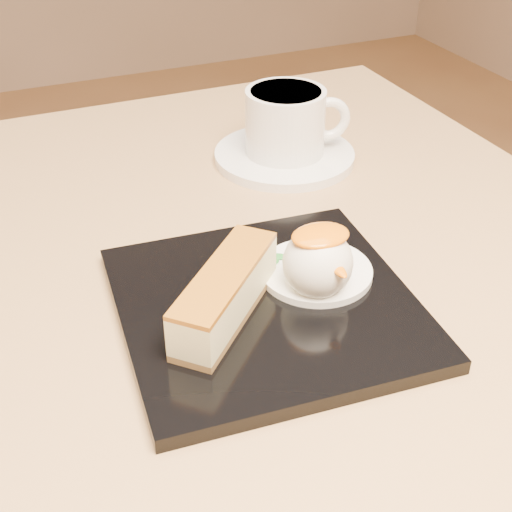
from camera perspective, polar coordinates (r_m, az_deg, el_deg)
name	(u,v)px	position (r m, az deg, el deg)	size (l,w,h in m)	color
table	(196,413)	(0.69, -4.79, -12.37)	(0.80, 0.80, 0.72)	black
dessert_plate	(266,306)	(0.55, 0.83, -4.03)	(0.22, 0.22, 0.01)	black
cheesecake	(225,293)	(0.52, -2.47, -3.01)	(0.11, 0.11, 0.04)	brown
cream_smear	(316,271)	(0.57, 4.81, -1.23)	(0.09, 0.09, 0.01)	white
ice_cream_scoop	(318,263)	(0.54, 4.96, -0.56)	(0.05, 0.05, 0.05)	white
mango_sauce	(320,236)	(0.53, 5.17, 1.64)	(0.05, 0.03, 0.01)	orange
mint_sprig	(270,260)	(0.58, 1.12, -0.29)	(0.03, 0.02, 0.00)	#2D8A2F
saucer	(284,156)	(0.77, 2.28, 8.02)	(0.15, 0.15, 0.01)	white
coffee_cup	(287,121)	(0.76, 2.51, 10.78)	(0.11, 0.08, 0.07)	white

